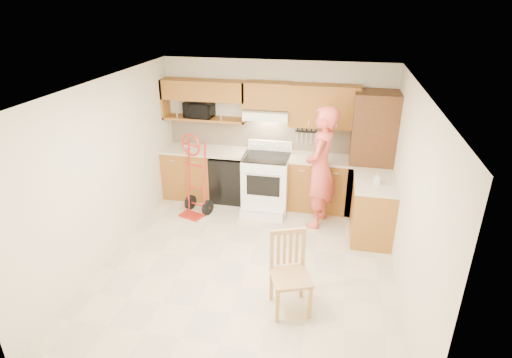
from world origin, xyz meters
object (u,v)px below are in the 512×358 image
(person, at_px, (320,168))
(hand_truck, at_px, (193,180))
(microwave, at_px, (199,110))
(dining_chair, at_px, (291,275))
(range, at_px, (266,179))

(person, relative_size, hand_truck, 1.52)
(hand_truck, bearing_deg, microwave, 118.29)
(microwave, xyz_separation_m, dining_chair, (2.03, -2.87, -1.13))
(person, bearing_deg, dining_chair, 6.69)
(microwave, bearing_deg, hand_truck, -77.66)
(person, xyz_separation_m, dining_chair, (-0.18, -2.13, -0.49))
(person, distance_m, dining_chair, 2.20)
(range, bearing_deg, hand_truck, -158.92)
(range, bearing_deg, person, -20.22)
(dining_chair, bearing_deg, range, 86.51)
(person, bearing_deg, hand_truck, -75.60)
(dining_chair, bearing_deg, hand_truck, 112.94)
(range, height_order, person, person)
(range, distance_m, hand_truck, 1.24)
(microwave, distance_m, dining_chair, 3.69)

